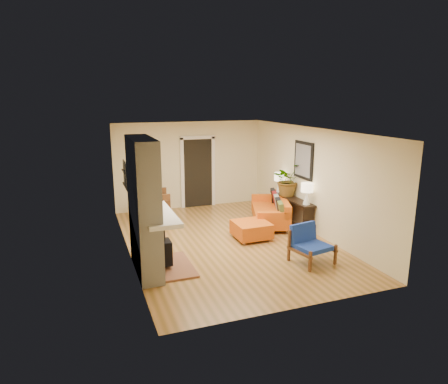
{
  "coord_description": "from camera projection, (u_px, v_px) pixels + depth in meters",
  "views": [
    {
      "loc": [
        -3.1,
        -8.31,
        3.32
      ],
      "look_at": [
        0.0,
        0.2,
        1.15
      ],
      "focal_mm": 32.0,
      "sensor_mm": 36.0,
      "label": 1
    }
  ],
  "objects": [
    {
      "name": "fireplace",
      "position": [
        146.0,
        210.0,
        7.53
      ],
      "size": [
        1.09,
        1.68,
        2.6
      ],
      "color": "white",
      "rests_on": "ground"
    },
    {
      "name": "room_shell",
      "position": [
        215.0,
        169.0,
        11.72
      ],
      "size": [
        6.5,
        6.5,
        6.5
      ],
      "color": "#B47F45",
      "rests_on": "ground"
    },
    {
      "name": "blue_chair",
      "position": [
        309.0,
        242.0,
        8.19
      ],
      "size": [
        0.86,
        0.84,
        0.77
      ],
      "color": "brown",
      "rests_on": "ground"
    },
    {
      "name": "dining_table",
      "position": [
        159.0,
        201.0,
        10.82
      ],
      "size": [
        0.74,
        1.58,
        0.84
      ],
      "color": "brown",
      "rests_on": "ground"
    },
    {
      "name": "sofa",
      "position": [
        273.0,
        211.0,
        10.71
      ],
      "size": [
        1.45,
        2.13,
        0.77
      ],
      "color": "silver",
      "rests_on": "ground"
    },
    {
      "name": "houseplant",
      "position": [
        288.0,
        179.0,
        10.62
      ],
      "size": [
        0.98,
        0.92,
        0.89
      ],
      "primitive_type": "imported",
      "rotation": [
        0.0,
        0.0,
        0.34
      ],
      "color": "#1E5919",
      "rests_on": "console_table"
    },
    {
      "name": "lamp_near",
      "position": [
        307.0,
        191.0,
        9.77
      ],
      "size": [
        0.3,
        0.3,
        0.54
      ],
      "color": "white",
      "rests_on": "console_table"
    },
    {
      "name": "lamp_far",
      "position": [
        279.0,
        180.0,
        11.09
      ],
      "size": [
        0.3,
        0.3,
        0.54
      ],
      "color": "white",
      "rests_on": "console_table"
    },
    {
      "name": "console_table",
      "position": [
        292.0,
        203.0,
        10.55
      ],
      "size": [
        0.34,
        1.85,
        0.72
      ],
      "color": "black",
      "rests_on": "ground"
    },
    {
      "name": "ottoman",
      "position": [
        251.0,
        229.0,
        9.53
      ],
      "size": [
        0.82,
        0.82,
        0.41
      ],
      "color": "silver",
      "rests_on": "ground"
    }
  ]
}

